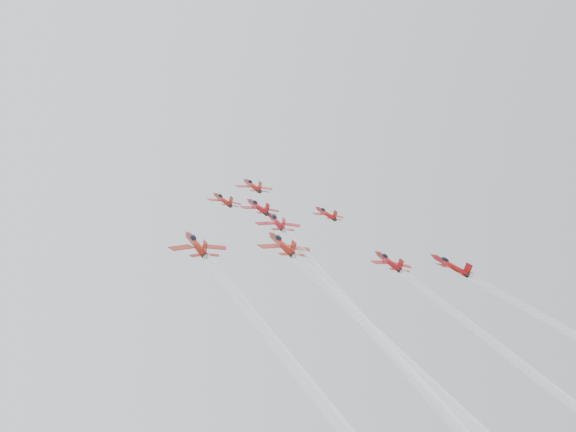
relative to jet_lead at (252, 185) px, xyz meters
name	(u,v)px	position (x,y,z in m)	size (l,w,h in m)	color
jet_lead	(252,185)	(0.00, 0.00, 0.00)	(10.36, 13.37, 8.05)	#A41B0F
jet_row2_left	(223,199)	(-13.85, -16.82, -9.22)	(8.44, 10.90, 6.56)	#9C170E
jet_row2_center	(258,207)	(-6.38, -19.53, -10.69)	(9.58, 12.36, 7.44)	#9F0F14
jet_row2_right	(326,213)	(11.46, -18.86, -10.33)	(8.44, 10.90, 6.56)	#AA1410
jet_center	(394,321)	(-6.25, -71.79, -39.36)	(9.94, 95.23, 52.91)	#A50F1A
jet_rear_farleft	(312,401)	(-28.73, -89.44, -49.02)	(10.06, 96.35, 53.53)	maroon
jet_rear_left	(440,388)	(-11.15, -87.67, -48.05)	(10.49, 100.45, 55.81)	#A31F0F
jet_rear_right	(549,373)	(9.34, -84.78, -46.47)	(8.74, 83.65, 46.48)	#A00F10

